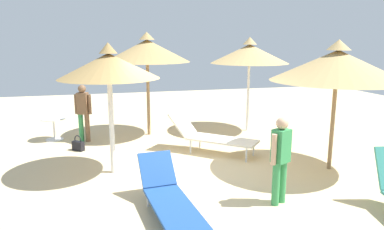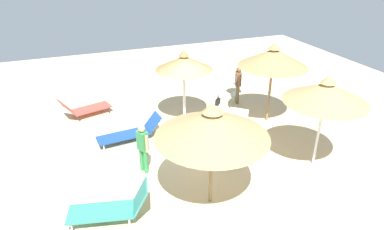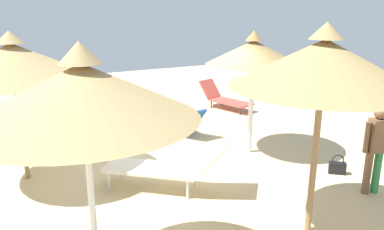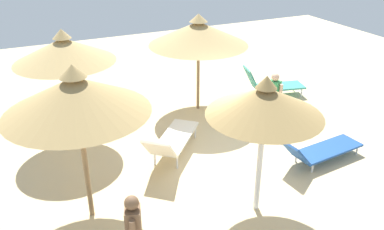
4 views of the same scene
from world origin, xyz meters
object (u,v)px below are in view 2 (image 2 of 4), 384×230
(parasol_umbrella_far_left, at_px, (212,124))
(parasol_umbrella_far_right, at_px, (273,58))
(handbag, at_px, (218,101))
(side_table_round, at_px, (236,85))
(lounge_chair_front, at_px, (131,132))
(parasol_umbrella_center, at_px, (184,63))
(person_standing_near_right, at_px, (238,83))
(lounge_chair_edge, at_px, (232,135))
(person_standing_far_left, at_px, (143,146))
(parasol_umbrella_near_right, at_px, (326,92))
(lounge_chair_back, at_px, (113,207))
(lounge_chair_near_left, at_px, (84,108))

(parasol_umbrella_far_left, height_order, parasol_umbrella_far_right, parasol_umbrella_far_right)
(handbag, xyz_separation_m, side_table_round, (1.21, 0.70, 0.30))
(lounge_chair_front, bearing_deg, parasol_umbrella_far_left, -71.66)
(parasol_umbrella_center, xyz_separation_m, person_standing_near_right, (2.61, 0.68, -1.36))
(lounge_chair_edge, relative_size, person_standing_far_left, 1.37)
(person_standing_near_right, bearing_deg, side_table_round, 65.83)
(person_standing_far_left, bearing_deg, parasol_umbrella_center, 50.53)
(parasol_umbrella_near_right, bearing_deg, lounge_chair_back, -177.46)
(person_standing_near_right, bearing_deg, lounge_chair_edge, -120.80)
(parasol_umbrella_far_right, xyz_separation_m, person_standing_near_right, (-0.32, 1.83, -1.56))
(parasol_umbrella_far_left, distance_m, parasol_umbrella_center, 4.69)
(lounge_chair_back, relative_size, lounge_chair_edge, 0.96)
(handbag, bearing_deg, parasol_umbrella_far_left, -116.77)
(handbag, bearing_deg, parasol_umbrella_center, -155.45)
(person_standing_far_left, bearing_deg, lounge_chair_near_left, 106.81)
(parasol_umbrella_far_left, bearing_deg, lounge_chair_back, 176.51)
(parasol_umbrella_center, xyz_separation_m, lounge_chair_near_left, (-3.54, 1.65, -1.90))
(lounge_chair_front, bearing_deg, lounge_chair_edge, -28.13)
(parasol_umbrella_far_left, relative_size, person_standing_near_right, 1.76)
(lounge_chair_edge, xyz_separation_m, person_standing_far_left, (-3.01, -0.31, 0.41))
(person_standing_near_right, bearing_deg, parasol_umbrella_near_right, -89.29)
(parasol_umbrella_near_right, bearing_deg, person_standing_far_left, 163.32)
(parasol_umbrella_far_right, distance_m, lounge_chair_back, 7.41)
(parasol_umbrella_center, height_order, lounge_chair_front, parasol_umbrella_center)
(lounge_chair_edge, relative_size, side_table_round, 2.99)
(lounge_chair_edge, bearing_deg, side_table_round, 60.56)
(lounge_chair_front, relative_size, person_standing_far_left, 1.46)
(lounge_chair_front, xyz_separation_m, person_standing_near_right, (4.81, 1.48, 0.58))
(parasol_umbrella_far_left, distance_m, lounge_chair_back, 3.06)
(lounge_chair_back, relative_size, person_standing_far_left, 1.32)
(parasol_umbrella_far_left, bearing_deg, side_table_round, 57.23)
(parasol_umbrella_far_left, bearing_deg, handbag, 63.23)
(person_standing_far_left, xyz_separation_m, person_standing_near_right, (4.84, 3.38, 0.03))
(lounge_chair_front, bearing_deg, person_standing_far_left, -90.80)
(parasol_umbrella_center, height_order, person_standing_far_left, parasol_umbrella_center)
(lounge_chair_edge, relative_size, handbag, 5.21)
(side_table_round, bearing_deg, lounge_chair_back, -136.93)
(lounge_chair_back, xyz_separation_m, person_standing_near_right, (6.00, 5.12, 0.48))
(parasol_umbrella_far_right, xyz_separation_m, side_table_round, (0.06, 2.66, -2.03))
(parasol_umbrella_far_right, height_order, lounge_chair_edge, parasol_umbrella_far_right)
(lounge_chair_front, distance_m, handbag, 4.30)
(parasol_umbrella_center, bearing_deg, parasol_umbrella_far_right, -21.41)
(parasol_umbrella_far_left, bearing_deg, parasol_umbrella_near_right, 6.58)
(parasol_umbrella_far_right, bearing_deg, lounge_chair_front, 176.10)
(handbag, distance_m, side_table_round, 1.43)
(parasol_umbrella_far_left, xyz_separation_m, parasol_umbrella_center, (0.94, 4.59, -0.00))
(person_standing_near_right, bearing_deg, person_standing_far_left, -145.03)
(parasol_umbrella_far_right, xyz_separation_m, lounge_chair_edge, (-2.15, -1.24, -2.01))
(handbag, bearing_deg, parasol_umbrella_near_right, -79.88)
(lounge_chair_edge, distance_m, handbag, 3.37)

